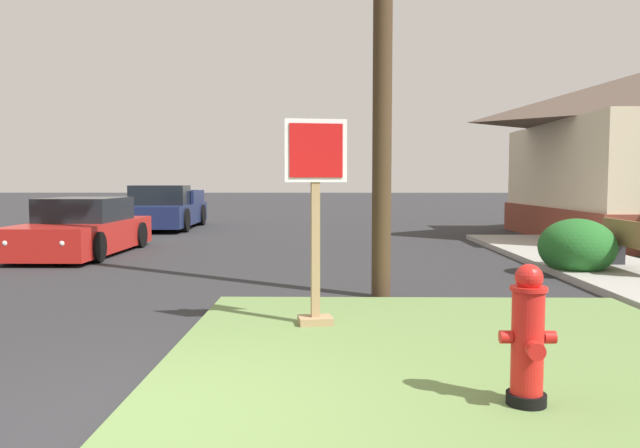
% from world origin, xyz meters
% --- Properties ---
extents(ground_plane, '(160.00, 160.00, 0.00)m').
position_xyz_m(ground_plane, '(0.00, 0.00, 0.00)').
color(ground_plane, '#2B2B2D').
extents(grass_corner_patch, '(5.19, 4.73, 0.08)m').
position_xyz_m(grass_corner_patch, '(2.41, 1.85, 0.04)').
color(grass_corner_patch, '#668447').
rests_on(grass_corner_patch, ground).
extents(fire_hydrant, '(0.38, 0.34, 0.98)m').
position_xyz_m(fire_hydrant, '(2.63, 0.30, 0.55)').
color(fire_hydrant, black).
rests_on(fire_hydrant, grass_corner_patch).
extents(stop_sign, '(0.66, 0.34, 2.20)m').
position_xyz_m(stop_sign, '(1.12, 2.66, 1.12)').
color(stop_sign, '#A3845B').
rests_on(stop_sign, grass_corner_patch).
extents(manhole_cover, '(0.70, 0.70, 0.02)m').
position_xyz_m(manhole_cover, '(0.64, 2.20, 0.01)').
color(manhole_cover, black).
rests_on(manhole_cover, ground).
extents(parked_sedan_red, '(1.92, 4.49, 1.25)m').
position_xyz_m(parked_sedan_red, '(-4.22, 9.62, 0.54)').
color(parked_sedan_red, red).
rests_on(parked_sedan_red, ground).
extents(pickup_truck_navy, '(2.28, 5.12, 1.48)m').
position_xyz_m(pickup_truck_navy, '(-4.33, 16.83, 0.62)').
color(pickup_truck_navy, '#19234C').
rests_on(pickup_truck_navy, ground).
extents(street_bench, '(0.44, 1.69, 0.85)m').
position_xyz_m(street_bench, '(6.34, 6.43, 0.59)').
color(street_bench, brown).
rests_on(street_bench, sidewalk_strip).
extents(shrub_by_curb, '(1.29, 1.29, 0.98)m').
position_xyz_m(shrub_by_curb, '(5.53, 6.68, 0.49)').
color(shrub_by_curb, '#236326').
rests_on(shrub_by_curb, ground).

